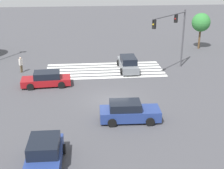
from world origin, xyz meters
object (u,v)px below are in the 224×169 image
Objects in this scene: car_2 at (129,112)px; pedestrian at (21,64)px; traffic_signal_mast at (175,29)px; tree_corner_b at (201,23)px; car_0 at (46,79)px; car_1 at (44,155)px; car_4 at (128,63)px.

car_2 is 15.41m from pedestrian.
car_2 is at bearing 14.73° from traffic_signal_mast.
car_2 is at bearing 57.52° from tree_corner_b.
tree_corner_b is at bearing 59.63° from car_2.
pedestrian is (3.03, -4.18, 0.29)m from car_0.
pedestrian is 23.82m from tree_corner_b.
car_1 is at bearing -135.59° from car_2.
pedestrian is at bearing 19.35° from tree_corner_b.
car_1 is 0.88× the size of tree_corner_b.
tree_corner_b is at bearing -53.77° from car_4.
tree_corner_b reaches higher than car_2.
car_1 is at bearing 91.42° from car_0.
car_4 is (4.75, -0.67, -3.82)m from traffic_signal_mast.
car_4 is at bearing 41.42° from pedestrian.
traffic_signal_mast is at bearing -98.41° from car_4.
traffic_signal_mast is at bearing -169.81° from car_0.
tree_corner_b is at bearing 144.83° from car_1.
car_1 is 18.23m from car_4.
traffic_signal_mast is at bearing 144.27° from car_1.
traffic_signal_mast is 10.81m from tree_corner_b.
pedestrian is at bearing -165.25° from car_1.
traffic_signal_mast is at bearing 39.47° from pedestrian.
car_0 is 2.76× the size of pedestrian.
tree_corner_b reaches higher than pedestrian.
pedestrian reaches higher than car_4.
tree_corner_b is (-18.17, -24.86, 2.78)m from car_1.
traffic_signal_mast reaches higher than car_2.
traffic_signal_mast is 6.14m from car_4.
car_2 is 2.64× the size of pedestrian.
pedestrian is 0.35× the size of tree_corner_b.
car_4 is at bearing -53.02° from traffic_signal_mast.
pedestrian is at bearing -57.66° from car_0.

